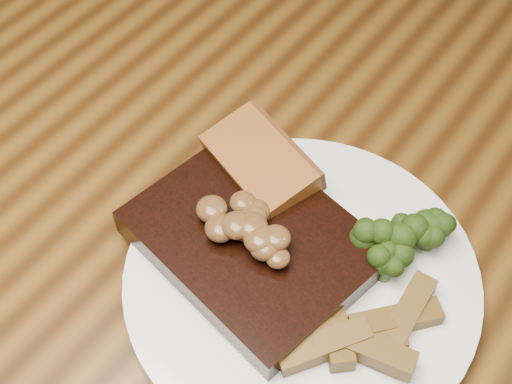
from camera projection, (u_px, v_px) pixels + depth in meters
dining_table at (235, 267)px, 0.72m from camera, size 1.60×0.90×0.75m
plate at (301, 280)px, 0.59m from camera, size 0.35×0.35×0.01m
steak at (252, 241)px, 0.59m from camera, size 0.21×0.18×0.03m
steak_bone at (203, 299)px, 0.57m from camera, size 0.17×0.04×0.02m
mushroom_pile at (249, 223)px, 0.57m from camera, size 0.08×0.08×0.03m
garlic_bread at (259, 176)px, 0.64m from camera, size 0.12×0.09×0.02m
potato_wedges at (379, 334)px, 0.55m from camera, size 0.10×0.10×0.02m
broccoli_cluster at (403, 240)px, 0.59m from camera, size 0.07×0.07×0.04m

